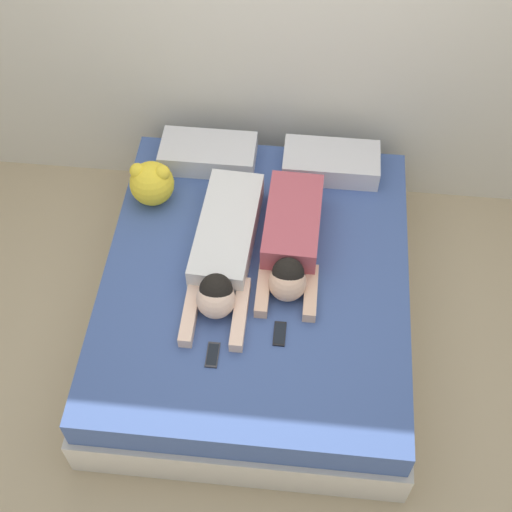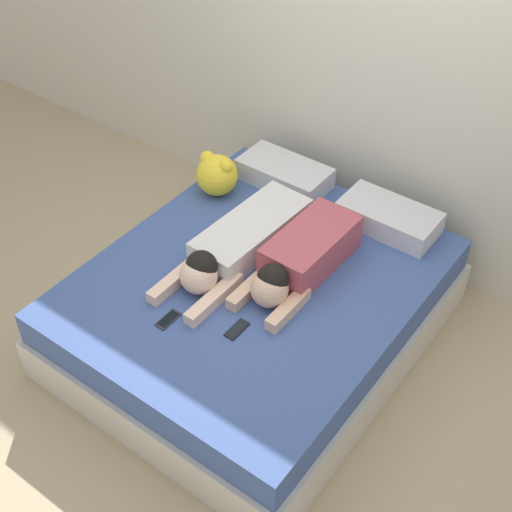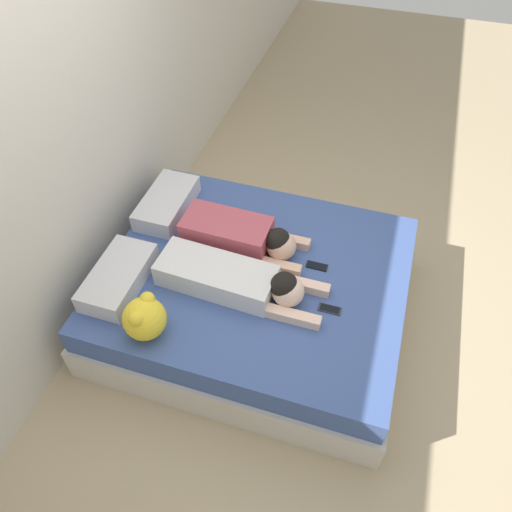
{
  "view_description": "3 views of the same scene",
  "coord_description": "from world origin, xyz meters",
  "px_view_note": "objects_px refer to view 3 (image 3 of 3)",
  "views": [
    {
      "loc": [
        0.23,
        -2.3,
        3.71
      ],
      "look_at": [
        0.0,
        0.0,
        0.64
      ],
      "focal_mm": 50.0,
      "sensor_mm": 36.0,
      "label": 1
    },
    {
      "loc": [
        1.72,
        -2.33,
        3.23
      ],
      "look_at": [
        0.0,
        0.0,
        0.64
      ],
      "focal_mm": 50.0,
      "sensor_mm": 36.0,
      "label": 2
    },
    {
      "loc": [
        -2.1,
        -0.66,
        3.06
      ],
      "look_at": [
        0.0,
        0.0,
        0.64
      ],
      "focal_mm": 35.0,
      "sensor_mm": 36.0,
      "label": 3
    }
  ],
  "objects_px": {
    "bed": "(256,294)",
    "cell_phone_right": "(317,266)",
    "person_left": "(239,280)",
    "pillow_head_right": "(167,203)",
    "plush_toy": "(144,318)",
    "cell_phone_left": "(330,309)",
    "pillow_head_left": "(118,277)",
    "person_right": "(243,237)"
  },
  "relations": [
    {
      "from": "person_left",
      "to": "person_right",
      "type": "distance_m",
      "value": 0.38
    },
    {
      "from": "person_right",
      "to": "cell_phone_right",
      "type": "xyz_separation_m",
      "value": [
        -0.02,
        -0.54,
        -0.1
      ]
    },
    {
      "from": "pillow_head_right",
      "to": "plush_toy",
      "type": "distance_m",
      "value": 1.1
    },
    {
      "from": "bed",
      "to": "pillow_head_right",
      "type": "distance_m",
      "value": 0.96
    },
    {
      "from": "person_left",
      "to": "cell_phone_right",
      "type": "xyz_separation_m",
      "value": [
        0.35,
        -0.44,
        -0.09
      ]
    },
    {
      "from": "person_left",
      "to": "cell_phone_left",
      "type": "relative_size",
      "value": 7.68
    },
    {
      "from": "cell_phone_right",
      "to": "plush_toy",
      "type": "distance_m",
      "value": 1.21
    },
    {
      "from": "person_right",
      "to": "cell_phone_left",
      "type": "bearing_deg",
      "value": -116.57
    },
    {
      "from": "bed",
      "to": "pillow_head_left",
      "type": "relative_size",
      "value": 3.53
    },
    {
      "from": "pillow_head_right",
      "to": "cell_phone_left",
      "type": "relative_size",
      "value": 4.02
    },
    {
      "from": "plush_toy",
      "to": "person_left",
      "type": "bearing_deg",
      "value": -41.57
    },
    {
      "from": "cell_phone_right",
      "to": "pillow_head_right",
      "type": "bearing_deg",
      "value": 79.76
    },
    {
      "from": "bed",
      "to": "cell_phone_right",
      "type": "relative_size",
      "value": 14.19
    },
    {
      "from": "cell_phone_right",
      "to": "plush_toy",
      "type": "bearing_deg",
      "value": 133.58
    },
    {
      "from": "pillow_head_left",
      "to": "person_left",
      "type": "relative_size",
      "value": 0.52
    },
    {
      "from": "person_right",
      "to": "cell_phone_right",
      "type": "relative_size",
      "value": 6.01
    },
    {
      "from": "cell_phone_left",
      "to": "bed",
      "type": "bearing_deg",
      "value": 72.8
    },
    {
      "from": "pillow_head_left",
      "to": "bed",
      "type": "bearing_deg",
      "value": -65.15
    },
    {
      "from": "person_left",
      "to": "cell_phone_left",
      "type": "height_order",
      "value": "person_left"
    },
    {
      "from": "plush_toy",
      "to": "person_right",
      "type": "bearing_deg",
      "value": -21.31
    },
    {
      "from": "pillow_head_right",
      "to": "plush_toy",
      "type": "height_order",
      "value": "plush_toy"
    },
    {
      "from": "cell_phone_left",
      "to": "cell_phone_right",
      "type": "relative_size",
      "value": 1.0
    },
    {
      "from": "cell_phone_left",
      "to": "person_right",
      "type": "bearing_deg",
      "value": 63.43
    },
    {
      "from": "pillow_head_left",
      "to": "plush_toy",
      "type": "relative_size",
      "value": 2.12
    },
    {
      "from": "bed",
      "to": "person_left",
      "type": "relative_size",
      "value": 1.85
    },
    {
      "from": "person_left",
      "to": "cell_phone_left",
      "type": "distance_m",
      "value": 0.61
    },
    {
      "from": "cell_phone_right",
      "to": "plush_toy",
      "type": "relative_size",
      "value": 0.53
    },
    {
      "from": "bed",
      "to": "person_left",
      "type": "bearing_deg",
      "value": 162.34
    },
    {
      "from": "pillow_head_right",
      "to": "cell_phone_left",
      "type": "height_order",
      "value": "pillow_head_right"
    },
    {
      "from": "bed",
      "to": "person_right",
      "type": "relative_size",
      "value": 2.36
    },
    {
      "from": "pillow_head_right",
      "to": "pillow_head_left",
      "type": "bearing_deg",
      "value": 180.0
    },
    {
      "from": "cell_phone_left",
      "to": "plush_toy",
      "type": "distance_m",
      "value": 1.15
    },
    {
      "from": "pillow_head_right",
      "to": "person_left",
      "type": "bearing_deg",
      "value": -126.55
    },
    {
      "from": "person_right",
      "to": "cell_phone_right",
      "type": "height_order",
      "value": "person_right"
    },
    {
      "from": "pillow_head_left",
      "to": "plush_toy",
      "type": "bearing_deg",
      "value": -130.0
    },
    {
      "from": "pillow_head_right",
      "to": "bed",
      "type": "bearing_deg",
      "value": -114.85
    },
    {
      "from": "bed",
      "to": "cell_phone_right",
      "type": "bearing_deg",
      "value": -67.08
    },
    {
      "from": "pillow_head_right",
      "to": "cell_phone_right",
      "type": "distance_m",
      "value": 1.23
    },
    {
      "from": "bed",
      "to": "cell_phone_right",
      "type": "xyz_separation_m",
      "value": [
        0.16,
        -0.39,
        0.26
      ]
    },
    {
      "from": "pillow_head_right",
      "to": "person_right",
      "type": "xyz_separation_m",
      "value": [
        -0.2,
        -0.67,
        0.04
      ]
    },
    {
      "from": "pillow_head_left",
      "to": "person_right",
      "type": "height_order",
      "value": "person_right"
    },
    {
      "from": "pillow_head_right",
      "to": "cell_phone_left",
      "type": "distance_m",
      "value": 1.47
    }
  ]
}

